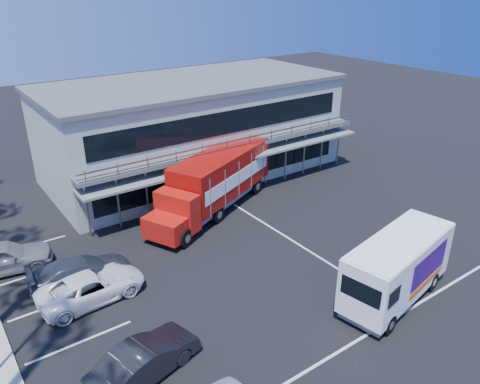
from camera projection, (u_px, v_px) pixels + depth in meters
ground at (289, 267)px, 25.12m from camera, size 120.00×120.00×0.00m
building at (193, 127)px, 36.27m from camera, size 22.40×12.00×7.30m
red_truck at (215, 180)px, 30.67m from camera, size 11.21×6.94×3.75m
white_van at (397, 268)px, 21.90m from camera, size 7.02×3.47×3.28m
parked_car_b at (145, 360)px, 17.91m from camera, size 4.84×2.70×1.51m
parked_car_c at (92, 287)px, 22.31m from camera, size 5.19×2.64×1.40m
parked_car_d at (81, 272)px, 23.40m from camera, size 5.20×2.59×1.45m
parked_car_e at (2, 258)px, 24.38m from camera, size 5.22×2.84×1.69m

